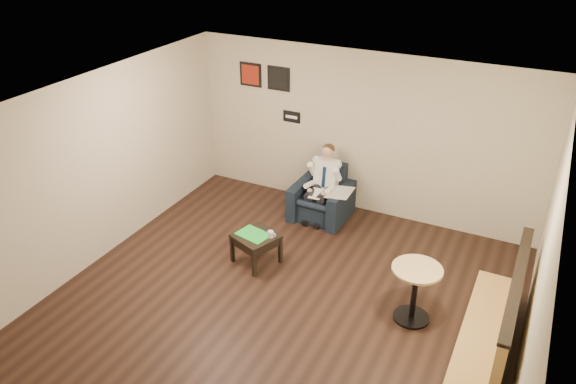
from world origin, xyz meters
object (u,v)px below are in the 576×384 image
at_px(cafe_table, 414,294).
at_px(seated_man, 319,188).
at_px(side_table, 256,248).
at_px(green_folder, 253,234).
at_px(smartphone, 267,232).
at_px(coffee_mug, 271,234).
at_px(banquette, 489,316).
at_px(armchair, 321,194).

bearing_deg(cafe_table, seated_man, 139.77).
relative_size(side_table, green_folder, 1.22).
bearing_deg(seated_man, cafe_table, -39.15).
height_order(seated_man, side_table, seated_man).
distance_m(seated_man, smartphone, 1.45).
distance_m(coffee_mug, cafe_table, 2.25).
bearing_deg(smartphone, banquette, 20.14).
distance_m(smartphone, banquette, 3.34).
distance_m(seated_man, green_folder, 1.62).
bearing_deg(coffee_mug, side_table, -167.37).
bearing_deg(banquette, side_table, 171.70).
xyz_separation_m(green_folder, cafe_table, (2.49, -0.22, -0.08)).
relative_size(coffee_mug, banquette, 0.04).
height_order(armchair, green_folder, armchair).
xyz_separation_m(side_table, smartphone, (0.11, 0.14, 0.24)).
height_order(seated_man, banquette, seated_man).
xyz_separation_m(coffee_mug, cafe_table, (2.23, -0.28, -0.12)).
relative_size(armchair, coffee_mug, 9.15).
xyz_separation_m(side_table, coffee_mug, (0.22, 0.05, 0.29)).
relative_size(banquette, cafe_table, 2.91).
bearing_deg(side_table, banquette, -8.30).
xyz_separation_m(green_folder, banquette, (3.42, -0.49, 0.12)).
bearing_deg(banquette, armchair, 144.50).
xyz_separation_m(armchair, side_table, (-0.33, -1.68, -0.21)).
bearing_deg(armchair, side_table, -100.14).
bearing_deg(smartphone, armchair, 112.80).
height_order(armchair, cafe_table, armchair).
height_order(seated_man, green_folder, seated_man).
distance_m(coffee_mug, banquette, 3.21).
relative_size(side_table, coffee_mug, 5.79).
height_order(green_folder, banquette, banquette).
relative_size(side_table, cafe_table, 0.72).
bearing_deg(banquette, green_folder, 171.92).
height_order(armchair, side_table, armchair).
relative_size(armchair, side_table, 1.58).
xyz_separation_m(seated_man, side_table, (-0.33, -1.57, -0.37)).
bearing_deg(cafe_table, side_table, 174.73).
bearing_deg(banquette, seated_man, 145.98).
bearing_deg(seated_man, green_folder, -102.09).
relative_size(seated_man, banquette, 0.52).
relative_size(side_table, banquette, 0.25).
bearing_deg(seated_man, armchair, 90.00).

